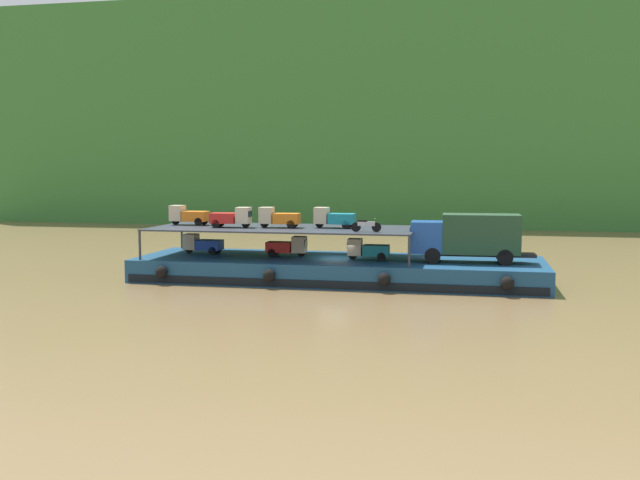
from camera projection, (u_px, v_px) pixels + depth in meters
ground_plane at (338, 280)px, 47.96m from camera, size 400.00×400.00×0.00m
hillside_far_bank at (411, 101)px, 101.64m from camera, size 121.11×30.40×30.29m
cargo_barge at (338, 269)px, 47.85m from camera, size 27.00×8.60×1.50m
covered_lorry at (468, 236)px, 45.51m from camera, size 7.90×2.48×3.10m
cargo_rack at (283, 228)px, 48.39m from camera, size 17.80×7.17×2.00m
mini_truck_lower_stern at (202, 244)px, 50.33m from camera, size 2.76×1.23×1.38m
mini_truck_lower_aft at (287, 246)px, 48.79m from camera, size 2.76×1.24×1.38m
mini_truck_lower_mid at (368, 249)px, 46.95m from camera, size 2.77×1.25×1.38m
mini_truck_upper_stern at (189, 215)px, 50.50m from camera, size 2.76×1.23×1.38m
mini_truck_upper_mid at (232, 217)px, 48.37m from camera, size 2.77×1.25×1.38m
mini_truck_upper_fore at (279, 218)px, 48.15m from camera, size 2.77×1.25×1.38m
mini_truck_upper_bow at (334, 218)px, 47.95m from camera, size 2.78×1.27×1.38m
motorcycle_upper_port at (366, 225)px, 45.03m from camera, size 1.90×0.55×0.87m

